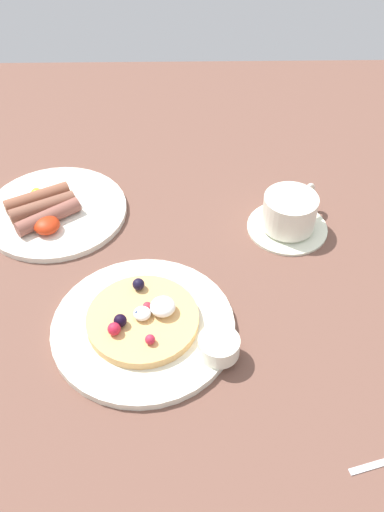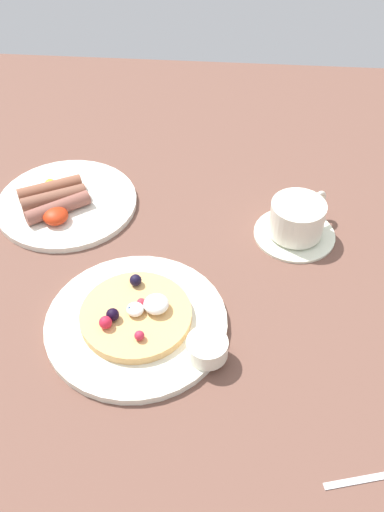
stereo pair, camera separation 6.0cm
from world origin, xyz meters
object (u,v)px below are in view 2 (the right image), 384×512
at_px(pancake_plate, 136,323).
at_px(breakfast_plate, 67,203).
at_px(syrup_ramekin, 207,348).
at_px(coffee_cup, 298,217).
at_px(coffee_saucer, 294,233).

height_order(pancake_plate, breakfast_plate, pancake_plate).
height_order(pancake_plate, syrup_ramekin, syrup_ramekin).
height_order(syrup_ramekin, coffee_cup, coffee_cup).
bearing_deg(pancake_plate, coffee_cup, 42.11).
bearing_deg(coffee_saucer, coffee_cup, 49.04).
xyz_separation_m(coffee_saucer, coffee_cup, (0.00, 0.00, 0.03)).
distance_m(syrup_ramekin, coffee_cup, 0.29).
relative_size(pancake_plate, breakfast_plate, 1.06).
distance_m(syrup_ramekin, breakfast_plate, 0.40).
xyz_separation_m(pancake_plate, coffee_cup, (0.23, 0.21, 0.03)).
xyz_separation_m(pancake_plate, breakfast_plate, (-0.16, 0.25, -0.00)).
height_order(syrup_ramekin, coffee_saucer, syrup_ramekin).
distance_m(syrup_ramekin, coffee_saucer, 0.29).
height_order(coffee_saucer, coffee_cup, coffee_cup).
relative_size(syrup_ramekin, coffee_saucer, 0.42).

